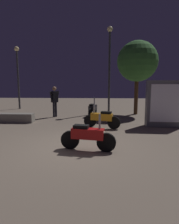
% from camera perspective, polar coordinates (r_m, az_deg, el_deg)
% --- Properties ---
extents(ground_plane, '(40.00, 40.00, 0.00)m').
position_cam_1_polar(ground_plane, '(6.11, -4.88, -10.26)').
color(ground_plane, '#756656').
extents(motorcycle_red_foreground, '(1.65, 0.46, 1.11)m').
position_cam_1_polar(motorcycle_red_foreground, '(5.65, -0.56, -7.14)').
color(motorcycle_red_foreground, black).
rests_on(motorcycle_red_foreground, ground_plane).
extents(motorcycle_orange_parked_left, '(1.62, 0.58, 1.11)m').
position_cam_1_polar(motorcycle_orange_parked_left, '(8.43, 3.70, -1.93)').
color(motorcycle_orange_parked_left, black).
rests_on(motorcycle_orange_parked_left, ground_plane).
extents(motorcycle_black_parked_right, '(0.51, 1.64, 1.11)m').
position_cam_1_polar(motorcycle_black_parked_right, '(11.54, 0.98, 0.91)').
color(motorcycle_black_parked_right, black).
rests_on(motorcycle_black_parked_right, ground_plane).
extents(person_bystander_far, '(0.49, 0.58, 1.79)m').
position_cam_1_polar(person_bystander_far, '(11.40, -10.38, 3.90)').
color(person_bystander_far, black).
rests_on(person_bystander_far, ground_plane).
extents(streetlamp_near, '(0.36, 0.36, 5.68)m').
position_cam_1_polar(streetlamp_near, '(13.38, 5.97, 15.26)').
color(streetlamp_near, '#38383D').
rests_on(streetlamp_near, ground_plane).
extents(streetlamp_far, '(0.36, 0.36, 4.72)m').
position_cam_1_polar(streetlamp_far, '(15.90, -20.64, 11.79)').
color(streetlamp_far, '#38383D').
rests_on(streetlamp_far, ground_plane).
extents(tree_left_bg, '(2.51, 2.51, 4.58)m').
position_cam_1_polar(tree_left_bg, '(12.65, 14.08, 14.37)').
color(tree_left_bg, '#4C331E').
rests_on(tree_left_bg, ground_plane).
extents(kiosk_billboard, '(1.62, 0.61, 2.10)m').
position_cam_1_polar(kiosk_billboard, '(9.33, 21.42, 2.32)').
color(kiosk_billboard, '#595960').
rests_on(kiosk_billboard, ground_plane).
extents(planter_wall_low, '(3.01, 0.50, 0.45)m').
position_cam_1_polar(planter_wall_low, '(10.73, -24.04, -1.57)').
color(planter_wall_low, gray).
rests_on(planter_wall_low, ground_plane).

